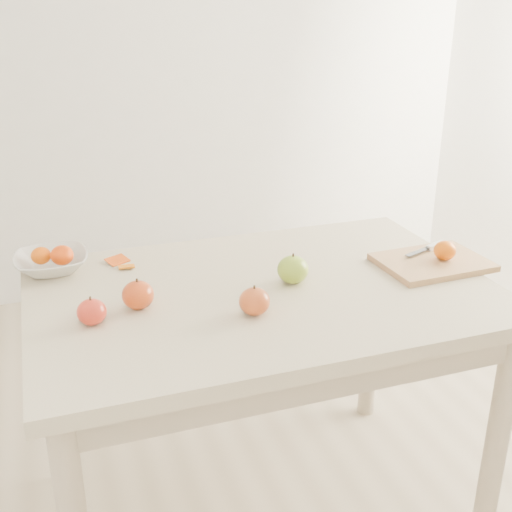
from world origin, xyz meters
name	(u,v)px	position (x,y,z in m)	size (l,w,h in m)	color
ground	(261,509)	(0.00, 0.00, 0.00)	(3.50, 3.50, 0.00)	#C6B293
table	(262,321)	(0.00, 0.00, 0.65)	(1.20, 0.80, 0.75)	beige
cutting_board	(432,262)	(0.51, -0.02, 0.76)	(0.30, 0.22, 0.02)	tan
board_tangerine	(445,250)	(0.54, -0.03, 0.80)	(0.06, 0.06, 0.05)	orange
fruit_bowl	(51,263)	(-0.52, 0.30, 0.77)	(0.20, 0.20, 0.05)	silver
bowl_tangerine_near	(41,256)	(-0.54, 0.31, 0.80)	(0.05, 0.05, 0.05)	orange
bowl_tangerine_far	(62,255)	(-0.49, 0.28, 0.80)	(0.06, 0.06, 0.06)	#E43F08
orange_peel_a	(117,262)	(-0.34, 0.30, 0.75)	(0.06, 0.04, 0.00)	#CB460E
orange_peel_b	(127,267)	(-0.32, 0.25, 0.75)	(0.04, 0.04, 0.00)	orange
paring_knife	(433,247)	(0.55, 0.05, 0.78)	(0.17, 0.07, 0.01)	white
apple_green	(293,270)	(0.09, 0.00, 0.79)	(0.08, 0.08, 0.08)	#63951E
apple_red_d	(92,312)	(-0.44, -0.06, 0.78)	(0.07, 0.07, 0.06)	#A70406
apple_red_e	(254,301)	(-0.07, -0.14, 0.78)	(0.08, 0.08, 0.07)	maroon
apple_red_b	(138,295)	(-0.33, -0.01, 0.79)	(0.08, 0.08, 0.07)	maroon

